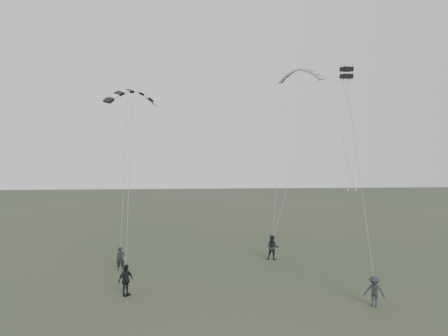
{
  "coord_description": "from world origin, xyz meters",
  "views": [
    {
      "loc": [
        -0.78,
        -23.87,
        7.72
      ],
      "look_at": [
        1.42,
        5.15,
        6.71
      ],
      "focal_mm": 35.0,
      "sensor_mm": 36.0,
      "label": 1
    }
  ],
  "objects": [
    {
      "name": "ground",
      "position": [
        0.0,
        0.0,
        0.0
      ],
      "size": [
        140.0,
        140.0,
        0.0
      ],
      "primitive_type": "plane",
      "color": "#2F3B27",
      "rests_on": "ground"
    },
    {
      "name": "flyer_left",
      "position": [
        -5.4,
        4.95,
        0.76
      ],
      "size": [
        0.64,
        0.51,
        1.53
      ],
      "primitive_type": "imported",
      "rotation": [
        0.0,
        0.0,
        0.29
      ],
      "color": "black",
      "rests_on": "ground"
    },
    {
      "name": "flyer_right",
      "position": [
        5.07,
        6.91,
        0.9
      ],
      "size": [
        0.97,
        0.82,
        1.79
      ],
      "primitive_type": "imported",
      "rotation": [
        0.0,
        0.0,
        -0.17
      ],
      "color": "black",
      "rests_on": "ground"
    },
    {
      "name": "flyer_center",
      "position": [
        -4.31,
        -0.25,
        0.85
      ],
      "size": [
        0.95,
        1.04,
        1.71
      ],
      "primitive_type": "imported",
      "rotation": [
        0.0,
        0.0,
        0.9
      ],
      "color": "black",
      "rests_on": "ground"
    },
    {
      "name": "flyer_far",
      "position": [
        8.38,
        -2.88,
        0.78
      ],
      "size": [
        1.16,
        1.01,
        1.56
      ],
      "primitive_type": "imported",
      "rotation": [
        0.0,
        0.0,
        -0.52
      ],
      "color": "#27272C",
      "rests_on": "ground"
    },
    {
      "name": "kite_pale_large",
      "position": [
        8.67,
        13.53,
        14.94
      ],
      "size": [
        4.06,
        3.43,
        1.84
      ],
      "primitive_type": null,
      "rotation": [
        0.3,
        0.0,
        -0.62
      ],
      "color": "#989A9D",
      "rests_on": "flyer_right"
    },
    {
      "name": "kite_striped",
      "position": [
        -4.54,
        4.61,
        11.68
      ],
      "size": [
        3.57,
        2.7,
        1.49
      ],
      "primitive_type": null,
      "rotation": [
        0.27,
        0.0,
        0.51
      ],
      "color": "black",
      "rests_on": "flyer_center"
    },
    {
      "name": "kite_box",
      "position": [
        9.0,
        3.08,
        12.76
      ],
      "size": [
        0.77,
        0.81,
        0.76
      ],
      "primitive_type": null,
      "rotation": [
        0.08,
        0.0,
        0.22
      ],
      "color": "black",
      "rests_on": "flyer_far"
    }
  ]
}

